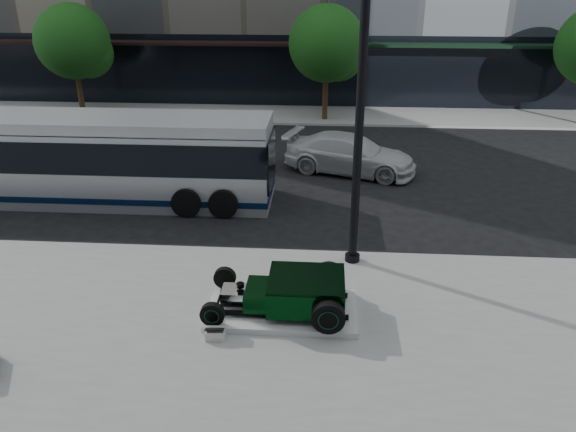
# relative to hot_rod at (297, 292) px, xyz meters

# --- Properties ---
(ground) EXTENTS (120.00, 120.00, 0.00)m
(ground) POSITION_rel_hot_rod_xyz_m (-0.54, 5.18, -0.70)
(ground) COLOR black
(ground) RESTS_ON ground
(sidewalk_far) EXTENTS (70.00, 4.00, 0.12)m
(sidewalk_far) POSITION_rel_hot_rod_xyz_m (-0.54, 19.18, -0.64)
(sidewalk_far) COLOR gray
(sidewalk_far) RESTS_ON ground
(street_trees) EXTENTS (29.80, 3.80, 5.70)m
(street_trees) POSITION_rel_hot_rod_xyz_m (0.60, 18.25, 3.07)
(street_trees) COLOR black
(street_trees) RESTS_ON sidewalk_far
(display_plinth) EXTENTS (3.40, 1.80, 0.15)m
(display_plinth) POSITION_rel_hot_rod_xyz_m (-0.33, -0.00, -0.50)
(display_plinth) COLOR silver
(display_plinth) RESTS_ON sidewalk_near
(hot_rod) EXTENTS (3.22, 2.00, 0.81)m
(hot_rod) POSITION_rel_hot_rod_xyz_m (0.00, 0.00, 0.00)
(hot_rod) COLOR black
(hot_rod) RESTS_ON display_plinth
(info_plaque) EXTENTS (0.42, 0.32, 0.31)m
(info_plaque) POSITION_rel_hot_rod_xyz_m (-1.69, -1.05, -0.45)
(info_plaque) COLOR silver
(info_plaque) RESTS_ON sidewalk_near
(lamppost) EXTENTS (0.40, 0.40, 7.25)m
(lamppost) POSITION_rel_hot_rod_xyz_m (1.36, 2.66, 2.77)
(lamppost) COLOR black
(lamppost) RESTS_ON sidewalk_near
(transit_bus) EXTENTS (12.12, 2.88, 2.92)m
(transit_bus) POSITION_rel_hot_rod_xyz_m (-7.24, 6.80, 0.79)
(transit_bus) COLOR #B2B7BD
(transit_bus) RESTS_ON ground
(white_sedan) EXTENTS (5.50, 3.49, 1.48)m
(white_sedan) POSITION_rel_hot_rod_xyz_m (1.52, 10.21, 0.04)
(white_sedan) COLOR silver
(white_sedan) RESTS_ON ground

